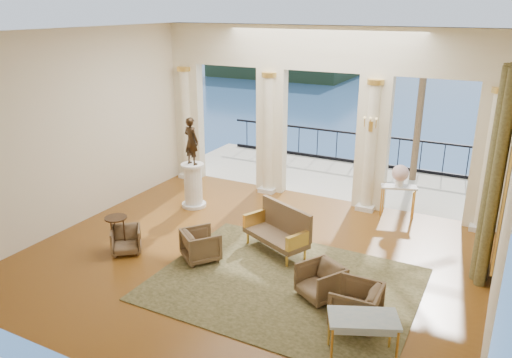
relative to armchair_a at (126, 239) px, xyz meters
The scene contains 23 objects.
floor 2.66m from the armchair_a, 22.07° to the left, with size 9.00×9.00×0.00m, color #502B0D.
room_walls 3.55m from the armchair_a, ahead, with size 9.00×9.00×9.00m.
arcade 5.86m from the armchair_a, 63.04° to the left, with size 9.00×0.56×4.50m.
terrace 7.23m from the armchair_a, 70.17° to the left, with size 10.00×3.60×0.10m, color beige.
balustrade 8.74m from the armchair_a, 73.73° to the left, with size 9.00×0.06×1.03m.
palm_tree 9.58m from the armchair_a, 59.63° to the left, with size 2.00×2.00×4.50m.
headland 76.22m from the armchair_a, 111.21° to the left, with size 22.00×18.00×6.00m, color black.
sea 61.37m from the armchair_a, 87.70° to the left, with size 160.00×160.00×0.00m, color #264D8D.
curtain 7.38m from the armchair_a, 20.32° to the left, with size 0.33×1.40×4.09m.
window_frame 7.57m from the armchair_a, 19.82° to the left, with size 0.04×1.60×3.40m, color #E7B34C.
wall_sconce 6.23m from the armchair_a, 49.46° to the left, with size 0.30×0.11×0.33m.
rug 3.54m from the armchair_a, ahead, with size 4.76×3.70×0.02m, color #2F3317.
armchair_a is the anchor object (origin of this frame).
armchair_b 4.26m from the armchair_a, ahead, with size 0.69×0.64×0.71m, color #41341F.
armchair_c 5.04m from the armchair_a, ahead, with size 0.74×0.70×0.77m, color #41341F.
armchair_d 1.64m from the armchair_a, 16.27° to the left, with size 0.69×0.65×0.71m, color #41341F.
settee 3.24m from the armchair_a, 28.86° to the left, with size 1.64×1.21×1.00m.
game_table 5.46m from the armchair_a, 10.40° to the right, with size 1.15×0.92×0.69m.
pedestal 2.81m from the armchair_a, 93.85° to the left, with size 0.63×0.63×1.15m.
statue 3.15m from the armchair_a, 93.85° to the left, with size 0.44×0.29×1.20m, color black.
console_table 6.51m from the armchair_a, 44.34° to the left, with size 0.90×0.58×0.80m.
urn 6.55m from the armchair_a, 44.34° to the left, with size 0.40×0.40×0.54m.
side_table 0.41m from the armchair_a, behind, with size 0.47×0.47×0.76m.
Camera 1 is at (4.36, -8.15, 4.95)m, focal length 35.00 mm.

